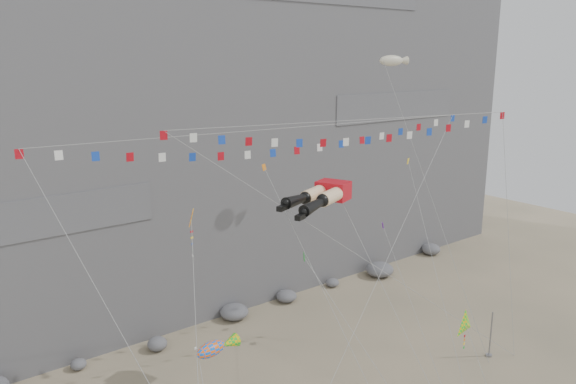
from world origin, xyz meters
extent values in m
cube|color=slate|center=(0.00, 32.00, 25.00)|extent=(80.00, 28.00, 50.00)
cylinder|color=gray|center=(12.47, -1.03, 1.90)|extent=(0.12, 0.12, 3.80)
cube|color=#B50B16|center=(0.80, 4.90, 14.16)|extent=(2.26, 2.58, 1.27)
cylinder|color=beige|center=(-0.67, 3.61, 14.16)|extent=(2.34, 1.68, 0.94)
sphere|color=black|center=(-1.67, 3.20, 14.16)|extent=(0.86, 0.86, 0.86)
cone|color=black|center=(-2.84, 2.72, 14.08)|extent=(2.67, 1.70, 0.87)
cube|color=black|center=(-4.42, 2.07, 13.80)|extent=(0.91, 0.66, 0.31)
cylinder|color=beige|center=(-1.16, 4.78, 14.16)|extent=(2.34, 1.68, 0.94)
sphere|color=black|center=(-2.15, 4.38, 14.16)|extent=(0.86, 0.86, 0.86)
cone|color=black|center=(-3.32, 3.90, 14.28)|extent=(2.68, 1.70, 0.94)
cube|color=black|center=(-4.90, 3.25, 14.19)|extent=(0.91, 0.66, 0.31)
cylinder|color=gray|center=(0.74, -1.18, 7.10)|extent=(0.03, 0.03, 18.63)
cylinder|color=gray|center=(-7.09, 1.51, 9.18)|extent=(0.03, 0.03, 25.54)
cylinder|color=gray|center=(8.39, 1.17, 9.49)|extent=(0.03, 0.03, 23.11)
cube|color=gray|center=(14.11, -2.25, 0.05)|extent=(0.16, 0.16, 0.10)
cylinder|color=gray|center=(-13.19, -0.73, 7.42)|extent=(0.03, 0.03, 16.79)
cylinder|color=gray|center=(11.64, 4.14, 11.47)|extent=(0.03, 0.03, 25.59)
cube|color=gray|center=(11.56, -1.63, 0.05)|extent=(0.16, 0.16, 0.10)
cylinder|color=gray|center=(-2.54, 1.40, 7.88)|extent=(0.03, 0.03, 20.70)
cylinder|color=gray|center=(5.00, 0.41, 5.06)|extent=(0.03, 0.03, 16.01)
cylinder|color=gray|center=(-1.76, -1.32, 5.26)|extent=(0.03, 0.03, 14.41)
cylinder|color=gray|center=(7.28, 0.55, 7.42)|extent=(0.03, 0.03, 20.85)
camera|label=1|loc=(-24.88, -23.16, 23.14)|focal=35.00mm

